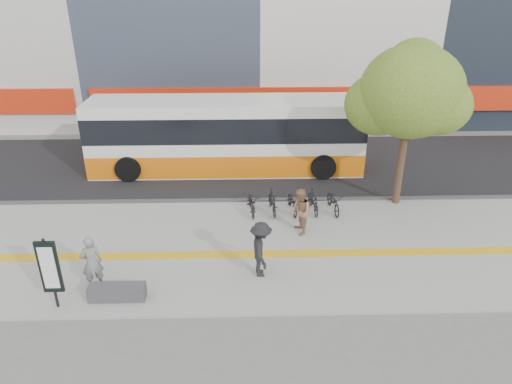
{
  "coord_description": "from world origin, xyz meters",
  "views": [
    {
      "loc": [
        1.07,
        -12.03,
        8.59
      ],
      "look_at": [
        1.45,
        2.0,
        1.9
      ],
      "focal_mm": 32.63,
      "sensor_mm": 36.0,
      "label": 1
    }
  ],
  "objects_px": {
    "seated_woman": "(92,262)",
    "bus": "(226,137)",
    "signboard": "(49,268)",
    "street_tree": "(409,93)",
    "bench": "(117,292)",
    "pedestrian_tan": "(300,212)",
    "pedestrian_dark": "(261,249)"
  },
  "relations": [
    {
      "from": "pedestrian_tan",
      "to": "pedestrian_dark",
      "type": "distance_m",
      "value": 2.88
    },
    {
      "from": "bench",
      "to": "seated_woman",
      "type": "bearing_deg",
      "value": 143.94
    },
    {
      "from": "bench",
      "to": "seated_woman",
      "type": "distance_m",
      "value": 1.17
    },
    {
      "from": "street_tree",
      "to": "bench",
      "type": "bearing_deg",
      "value": -148.38
    },
    {
      "from": "signboard",
      "to": "street_tree",
      "type": "bearing_deg",
      "value": 29.07
    },
    {
      "from": "signboard",
      "to": "seated_woman",
      "type": "distance_m",
      "value": 1.27
    },
    {
      "from": "bench",
      "to": "signboard",
      "type": "bearing_deg",
      "value": -169.19
    },
    {
      "from": "street_tree",
      "to": "seated_woman",
      "type": "relative_size",
      "value": 3.68
    },
    {
      "from": "bench",
      "to": "pedestrian_dark",
      "type": "bearing_deg",
      "value": 14.69
    },
    {
      "from": "bench",
      "to": "seated_woman",
      "type": "xyz_separation_m",
      "value": [
        -0.8,
        0.58,
        0.63
      ]
    },
    {
      "from": "seated_woman",
      "to": "pedestrian_tan",
      "type": "height_order",
      "value": "seated_woman"
    },
    {
      "from": "bench",
      "to": "pedestrian_dark",
      "type": "distance_m",
      "value": 4.34
    },
    {
      "from": "signboard",
      "to": "street_tree",
      "type": "xyz_separation_m",
      "value": [
        11.38,
        6.33,
        3.15
      ]
    },
    {
      "from": "bench",
      "to": "pedestrian_tan",
      "type": "bearing_deg",
      "value": 32.4
    },
    {
      "from": "signboard",
      "to": "pedestrian_dark",
      "type": "distance_m",
      "value": 5.92
    },
    {
      "from": "bench",
      "to": "street_tree",
      "type": "xyz_separation_m",
      "value": [
        9.78,
        6.02,
        4.21
      ]
    },
    {
      "from": "signboard",
      "to": "street_tree",
      "type": "distance_m",
      "value": 13.4
    },
    {
      "from": "signboard",
      "to": "bench",
      "type": "bearing_deg",
      "value": 10.81
    },
    {
      "from": "seated_woman",
      "to": "bus",
      "type": "bearing_deg",
      "value": -137.68
    },
    {
      "from": "street_tree",
      "to": "pedestrian_dark",
      "type": "bearing_deg",
      "value": -138.79
    },
    {
      "from": "seated_woman",
      "to": "pedestrian_tan",
      "type": "xyz_separation_m",
      "value": [
        6.41,
        2.98,
        -0.01
      ]
    },
    {
      "from": "bus",
      "to": "seated_woman",
      "type": "distance_m",
      "value": 9.85
    },
    {
      "from": "signboard",
      "to": "pedestrian_dark",
      "type": "relative_size",
      "value": 1.22
    },
    {
      "from": "street_tree",
      "to": "seated_woman",
      "type": "bearing_deg",
      "value": -152.79
    },
    {
      "from": "seated_woman",
      "to": "bench",
      "type": "bearing_deg",
      "value": 118.1
    },
    {
      "from": "bench",
      "to": "pedestrian_tan",
      "type": "height_order",
      "value": "pedestrian_tan"
    },
    {
      "from": "signboard",
      "to": "seated_woman",
      "type": "relative_size",
      "value": 1.28
    },
    {
      "from": "street_tree",
      "to": "bus",
      "type": "height_order",
      "value": "street_tree"
    },
    {
      "from": "pedestrian_tan",
      "to": "pedestrian_dark",
      "type": "bearing_deg",
      "value": -41.65
    },
    {
      "from": "bench",
      "to": "pedestrian_tan",
      "type": "relative_size",
      "value": 0.94
    },
    {
      "from": "street_tree",
      "to": "pedestrian_tan",
      "type": "distance_m",
      "value": 6.02
    },
    {
      "from": "signboard",
      "to": "pedestrian_dark",
      "type": "height_order",
      "value": "signboard"
    }
  ]
}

